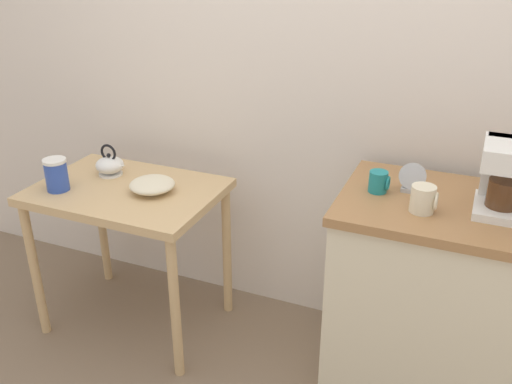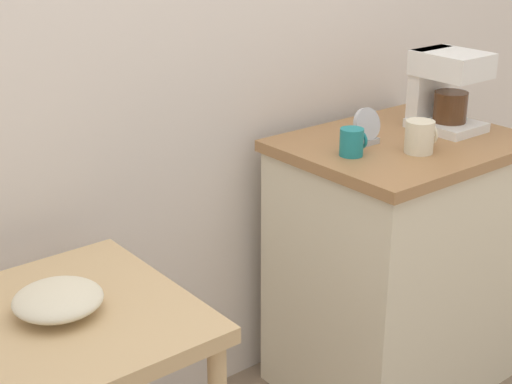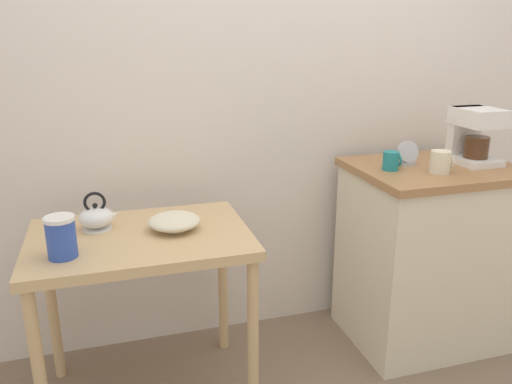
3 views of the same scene
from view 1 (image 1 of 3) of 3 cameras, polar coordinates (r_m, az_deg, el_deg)
The scene contains 11 objects.
ground_plane at distance 2.76m, azimuth 0.74°, elevation -16.15°, with size 8.00×8.00×0.00m, color #7A6651.
back_wall at distance 2.54m, azimuth 7.36°, elevation 15.39°, with size 4.40×0.10×2.80m, color silver.
wooden_table at distance 2.68m, azimuth -12.85°, elevation -1.54°, with size 0.84×0.59×0.74m.
kitchen_counter at distance 2.43m, azimuth 16.99°, elevation -10.50°, with size 0.75×0.59×0.90m.
bowl_stoneware at distance 2.56m, azimuth -10.48°, elevation 0.72°, with size 0.20×0.20×0.06m.
teakettle at distance 2.78m, azimuth -14.58°, elevation 2.66°, with size 0.16×0.13×0.16m.
canister_enamel at distance 2.68m, azimuth -19.58°, elevation 1.67°, with size 0.10×0.10×0.15m.
coffee_maker at distance 2.16m, azimuth 24.07°, elevation 1.69°, with size 0.18×0.22×0.26m.
mug_dark_teal at distance 2.21m, azimuth 12.34°, elevation 1.02°, with size 0.08×0.07×0.08m.
mug_small_cream at distance 2.09m, azimuth 16.61°, elevation -0.70°, with size 0.09×0.09×0.10m.
table_clock at distance 2.24m, azimuth 15.55°, elevation 1.27°, with size 0.10×0.05×0.12m.
Camera 1 is at (0.77, -1.93, 1.82)m, focal length 39.45 mm.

